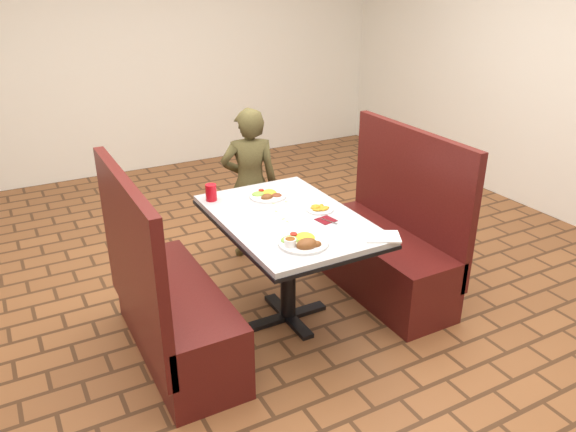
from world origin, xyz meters
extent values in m
plane|color=brown|center=(0.00, 0.00, 0.00)|extent=(7.00, 7.00, 0.00)
cube|color=white|center=(0.00, 3.50, 1.40)|extent=(6.00, 0.04, 2.80)
cube|color=silver|center=(0.00, 0.00, 0.73)|extent=(0.80, 1.20, 0.03)
cube|color=black|center=(0.00, 0.00, 0.70)|extent=(0.81, 1.21, 0.02)
cylinder|color=black|center=(0.00, 0.00, 0.36)|extent=(0.10, 0.10, 0.69)
cube|color=black|center=(0.00, 0.00, 0.01)|extent=(0.55, 0.08, 0.03)
cube|color=black|center=(0.00, 0.00, 0.01)|extent=(0.08, 0.55, 0.03)
cube|color=#551713|center=(-0.75, 0.00, 0.23)|extent=(0.45, 1.20, 0.45)
cube|color=#551713|center=(-0.97, 0.00, 0.70)|extent=(0.06, 1.20, 0.95)
cube|color=#551713|center=(0.75, 0.00, 0.23)|extent=(0.45, 1.20, 0.45)
cube|color=#551713|center=(0.97, 0.00, 0.70)|extent=(0.06, 1.20, 0.95)
imported|color=brown|center=(0.19, 0.97, 0.61)|extent=(0.51, 0.41, 1.21)
cylinder|color=white|center=(-0.11, -0.38, 0.76)|extent=(0.28, 0.28, 0.02)
ellipsoid|color=yellow|center=(-0.08, -0.34, 0.79)|extent=(0.11, 0.11, 0.05)
ellipsoid|color=#83B247|center=(-0.16, -0.33, 0.78)|extent=(0.11, 0.09, 0.04)
cylinder|color=red|center=(-0.13, -0.31, 0.79)|extent=(0.04, 0.04, 0.01)
ellipsoid|color=brown|center=(-0.12, -0.44, 0.80)|extent=(0.12, 0.09, 0.07)
ellipsoid|color=brown|center=(-0.07, -0.45, 0.79)|extent=(0.07, 0.05, 0.04)
cylinder|color=white|center=(-0.20, -0.39, 0.79)|extent=(0.07, 0.07, 0.04)
cylinder|color=brown|center=(-0.20, -0.39, 0.81)|extent=(0.05, 0.05, 0.01)
cylinder|color=white|center=(0.03, 0.34, 0.76)|extent=(0.24, 0.24, 0.01)
ellipsoid|color=yellow|center=(0.06, 0.37, 0.79)|extent=(0.10, 0.10, 0.04)
ellipsoid|color=#83B247|center=(-0.02, 0.38, 0.78)|extent=(0.10, 0.08, 0.03)
cylinder|color=red|center=(0.01, 0.40, 0.78)|extent=(0.04, 0.04, 0.01)
ellipsoid|color=brown|center=(0.08, 0.31, 0.78)|extent=(0.07, 0.07, 0.03)
ellipsoid|color=brown|center=(0.00, 0.30, 0.79)|extent=(0.08, 0.06, 0.05)
cylinder|color=white|center=(0.22, -0.02, 0.76)|extent=(0.18, 0.18, 0.01)
cube|color=#5F0E14|center=(0.17, -0.17, 0.75)|extent=(0.12, 0.12, 0.00)
cube|color=silver|center=(0.18, -0.20, 0.75)|extent=(0.05, 0.12, 0.00)
cylinder|color=red|center=(-0.32, 0.47, 0.81)|extent=(0.07, 0.07, 0.11)
cube|color=white|center=(0.33, -0.52, 0.76)|extent=(0.24, 0.22, 0.01)
cube|color=silver|center=(-0.04, -0.37, 0.76)|extent=(0.01, 0.18, 0.00)
cube|color=#BCBCC1|center=(-0.11, -0.41, 0.76)|extent=(0.02, 0.15, 0.00)
camera|label=1|loc=(-1.51, -2.79, 2.16)|focal=35.00mm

